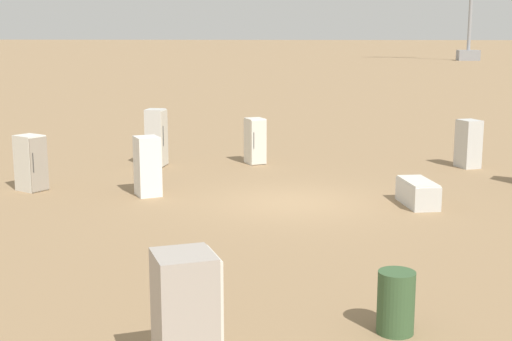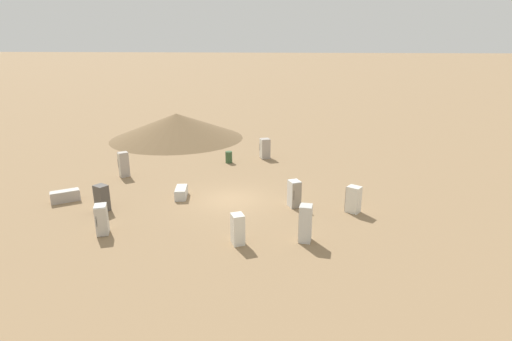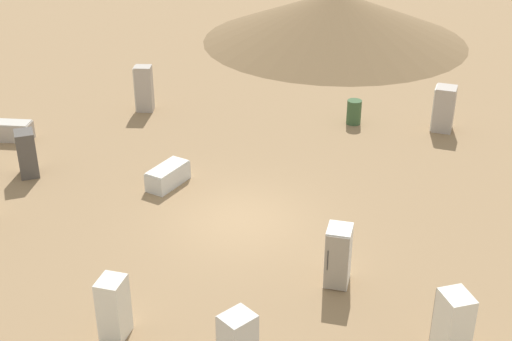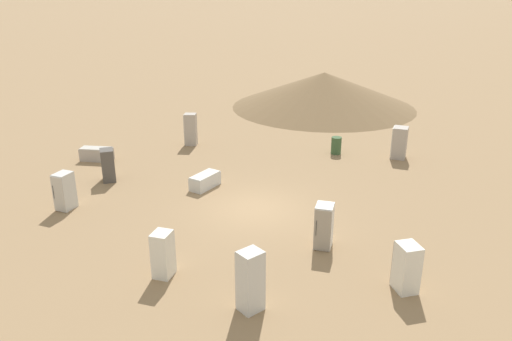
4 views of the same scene
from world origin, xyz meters
The scene contains 10 objects.
ground_plane centered at (0.00, 0.00, 0.00)m, with size 1000.00×1000.00×0.00m, color #937551.
power_pylon_1 centered at (-22.72, -103.76, 8.75)m, with size 9.84×3.38×28.13m.
discarded_fridge_0 centered at (4.79, -4.74, 0.94)m, with size 0.64×0.68×1.89m.
discarded_fridge_1 centered at (0.73, 9.87, 0.85)m, with size 1.00×1.00×1.69m.
discarded_fridge_4 centered at (3.95, -0.41, 0.81)m, with size 0.88×0.94×1.61m.
discarded_fridge_5 centered at (1.60, -5.52, 0.77)m, with size 0.81×0.87×1.54m.
discarded_fridge_6 centered at (-3.20, -0.06, 0.32)m, with size 1.02×1.65×0.65m.
discarded_fridge_7 centered at (7.35, -0.68, 0.78)m, with size 0.95×0.89×1.56m.
discarded_fridge_8 centered at (-5.41, -5.61, 0.78)m, with size 0.83×0.93×1.57m.
rusty_barrel centered at (-1.99, 8.04, 0.47)m, with size 0.55×0.55×0.94m.
Camera 1 is at (-1.04, 18.03, 4.31)m, focal length 50.00 mm.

